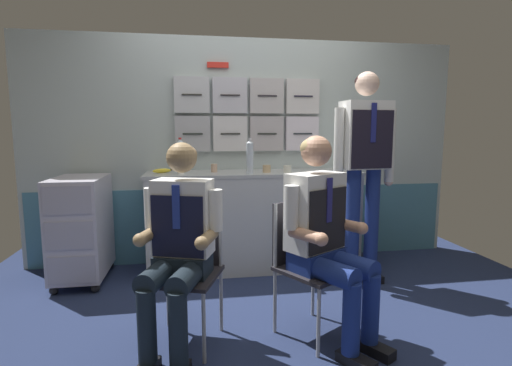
{
  "coord_description": "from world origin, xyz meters",
  "views": [
    {
      "loc": [
        -0.52,
        -2.41,
        1.27
      ],
      "look_at": [
        -0.09,
        0.22,
        0.92
      ],
      "focal_mm": 27.24,
      "sensor_mm": 36.0,
      "label": 1
    }
  ],
  "objects_px": {
    "folding_chair_right": "(305,252)",
    "water_bottle_tall": "(250,157)",
    "folding_chair_left": "(189,256)",
    "service_trolley": "(81,226)",
    "paper_cup_tan": "(214,168)",
    "snack_banana": "(162,171)",
    "crew_member_standing": "(365,157)",
    "crew_member_right": "(325,231)",
    "crew_member_left": "(178,240)"
  },
  "relations": [
    {
      "from": "folding_chair_right",
      "to": "water_bottle_tall",
      "type": "height_order",
      "value": "water_bottle_tall"
    },
    {
      "from": "folding_chair_left",
      "to": "service_trolley",
      "type": "bearing_deg",
      "value": 130.82
    },
    {
      "from": "paper_cup_tan",
      "to": "folding_chair_left",
      "type": "bearing_deg",
      "value": -100.67
    },
    {
      "from": "service_trolley",
      "to": "snack_banana",
      "type": "bearing_deg",
      "value": 11.76
    },
    {
      "from": "service_trolley",
      "to": "folding_chair_right",
      "type": "bearing_deg",
      "value": -33.54
    },
    {
      "from": "folding_chair_left",
      "to": "crew_member_standing",
      "type": "distance_m",
      "value": 1.7
    },
    {
      "from": "snack_banana",
      "to": "crew_member_right",
      "type": "bearing_deg",
      "value": -52.35
    },
    {
      "from": "snack_banana",
      "to": "crew_member_standing",
      "type": "bearing_deg",
      "value": -16.13
    },
    {
      "from": "service_trolley",
      "to": "crew_member_left",
      "type": "distance_m",
      "value": 1.49
    },
    {
      "from": "folding_chair_right",
      "to": "crew_member_right",
      "type": "distance_m",
      "value": 0.24
    },
    {
      "from": "folding_chair_left",
      "to": "crew_member_standing",
      "type": "bearing_deg",
      "value": 25.9
    },
    {
      "from": "folding_chair_left",
      "to": "paper_cup_tan",
      "type": "relative_size",
      "value": 11.12
    },
    {
      "from": "folding_chair_left",
      "to": "crew_member_right",
      "type": "relative_size",
      "value": 0.67
    },
    {
      "from": "crew_member_left",
      "to": "crew_member_right",
      "type": "height_order",
      "value": "crew_member_right"
    },
    {
      "from": "folding_chair_right",
      "to": "water_bottle_tall",
      "type": "distance_m",
      "value": 1.17
    },
    {
      "from": "service_trolley",
      "to": "water_bottle_tall",
      "type": "height_order",
      "value": "water_bottle_tall"
    },
    {
      "from": "folding_chair_left",
      "to": "crew_member_standing",
      "type": "height_order",
      "value": "crew_member_standing"
    },
    {
      "from": "crew_member_standing",
      "to": "paper_cup_tan",
      "type": "height_order",
      "value": "crew_member_standing"
    },
    {
      "from": "crew_member_standing",
      "to": "paper_cup_tan",
      "type": "relative_size",
      "value": 23.39
    },
    {
      "from": "service_trolley",
      "to": "crew_member_standing",
      "type": "distance_m",
      "value": 2.45
    },
    {
      "from": "folding_chair_left",
      "to": "snack_banana",
      "type": "distance_m",
      "value": 1.28
    },
    {
      "from": "service_trolley",
      "to": "folding_chair_left",
      "type": "distance_m",
      "value": 1.39
    },
    {
      "from": "crew_member_left",
      "to": "snack_banana",
      "type": "height_order",
      "value": "crew_member_left"
    },
    {
      "from": "service_trolley",
      "to": "paper_cup_tan",
      "type": "relative_size",
      "value": 11.92
    },
    {
      "from": "crew_member_left",
      "to": "folding_chair_left",
      "type": "bearing_deg",
      "value": 70.78
    },
    {
      "from": "snack_banana",
      "to": "water_bottle_tall",
      "type": "bearing_deg",
      "value": -15.48
    },
    {
      "from": "crew_member_standing",
      "to": "folding_chair_left",
      "type": "bearing_deg",
      "value": -154.1
    },
    {
      "from": "crew_member_right",
      "to": "crew_member_standing",
      "type": "height_order",
      "value": "crew_member_standing"
    },
    {
      "from": "service_trolley",
      "to": "snack_banana",
      "type": "xyz_separation_m",
      "value": [
        0.67,
        0.14,
        0.45
      ]
    },
    {
      "from": "crew_member_left",
      "to": "crew_member_standing",
      "type": "relative_size",
      "value": 0.69
    },
    {
      "from": "snack_banana",
      "to": "folding_chair_left",
      "type": "bearing_deg",
      "value": -78.65
    },
    {
      "from": "folding_chair_left",
      "to": "crew_member_left",
      "type": "distance_m",
      "value": 0.22
    },
    {
      "from": "water_bottle_tall",
      "to": "snack_banana",
      "type": "height_order",
      "value": "water_bottle_tall"
    },
    {
      "from": "crew_member_right",
      "to": "paper_cup_tan",
      "type": "height_order",
      "value": "crew_member_right"
    },
    {
      "from": "paper_cup_tan",
      "to": "snack_banana",
      "type": "distance_m",
      "value": 0.46
    },
    {
      "from": "crew_member_right",
      "to": "paper_cup_tan",
      "type": "relative_size",
      "value": 16.67
    },
    {
      "from": "crew_member_right",
      "to": "crew_member_standing",
      "type": "bearing_deg",
      "value": 53.95
    },
    {
      "from": "paper_cup_tan",
      "to": "crew_member_standing",
      "type": "bearing_deg",
      "value": -21.71
    },
    {
      "from": "crew_member_left",
      "to": "water_bottle_tall",
      "type": "bearing_deg",
      "value": 63.07
    },
    {
      "from": "crew_member_standing",
      "to": "water_bottle_tall",
      "type": "distance_m",
      "value": 0.97
    },
    {
      "from": "crew_member_right",
      "to": "water_bottle_tall",
      "type": "relative_size",
      "value": 4.03
    },
    {
      "from": "crew_member_left",
      "to": "folding_chair_right",
      "type": "distance_m",
      "value": 0.81
    },
    {
      "from": "crew_member_standing",
      "to": "water_bottle_tall",
      "type": "relative_size",
      "value": 5.66
    },
    {
      "from": "folding_chair_left",
      "to": "water_bottle_tall",
      "type": "bearing_deg",
      "value": 61.94
    },
    {
      "from": "crew_member_standing",
      "to": "service_trolley",
      "type": "bearing_deg",
      "value": 171.59
    },
    {
      "from": "folding_chair_left",
      "to": "crew_member_right",
      "type": "bearing_deg",
      "value": -11.89
    },
    {
      "from": "service_trolley",
      "to": "crew_member_right",
      "type": "xyz_separation_m",
      "value": [
        1.72,
        -1.22,
        0.21
      ]
    },
    {
      "from": "folding_chair_left",
      "to": "water_bottle_tall",
      "type": "relative_size",
      "value": 2.69
    },
    {
      "from": "crew_member_left",
      "to": "paper_cup_tan",
      "type": "distance_m",
      "value": 1.4
    },
    {
      "from": "crew_member_standing",
      "to": "folding_chair_right",
      "type": "bearing_deg",
      "value": -134.27
    }
  ]
}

